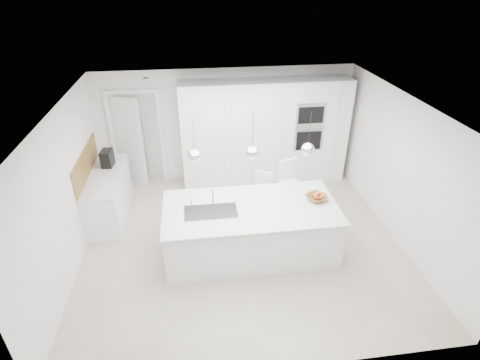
{
  "coord_description": "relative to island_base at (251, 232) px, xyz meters",
  "views": [
    {
      "loc": [
        -0.75,
        -5.23,
        4.28
      ],
      "look_at": [
        0.0,
        0.3,
        1.1
      ],
      "focal_mm": 28.0,
      "sensor_mm": 36.0,
      "label": 1
    }
  ],
  "objects": [
    {
      "name": "island_tap",
      "position": [
        -0.6,
        0.2,
        0.62
      ],
      "size": [
        0.02,
        0.02,
        0.3
      ],
      "primitive_type": "cylinder",
      "color": "white",
      "rests_on": "island_worktop"
    },
    {
      "name": "fruit_bowl",
      "position": [
        1.12,
        0.11,
        0.51
      ],
      "size": [
        0.45,
        0.45,
        0.08
      ],
      "primitive_type": "imported",
      "rotation": [
        0.0,
        0.0,
        0.43
      ],
      "color": "olive",
      "rests_on": "island_worktop"
    },
    {
      "name": "pendant_right",
      "position": [
        0.85,
        -0.0,
        1.47
      ],
      "size": [
        0.2,
        0.2,
        0.2
      ],
      "primitive_type": "sphere",
      "color": "white",
      "rests_on": "ceiling"
    },
    {
      "name": "apple_extra_3",
      "position": [
        1.09,
        0.15,
        0.54
      ],
      "size": [
        0.07,
        0.07,
        0.07
      ],
      "primitive_type": "sphere",
      "color": "#A41B29",
      "rests_on": "fruit_bowl"
    },
    {
      "name": "apple_b",
      "position": [
        1.16,
        0.15,
        0.54
      ],
      "size": [
        0.09,
        0.09,
        0.09
      ],
      "primitive_type": "sphere",
      "color": "#A41B29",
      "rests_on": "fruit_bowl"
    },
    {
      "name": "wall_left",
      "position": [
        -2.85,
        0.3,
        0.82
      ],
      "size": [
        0.0,
        5.0,
        5.0
      ],
      "primitive_type": "plane",
      "rotation": [
        1.57,
        0.0,
        1.57
      ],
      "color": "white",
      "rests_on": "ground"
    },
    {
      "name": "banana_bunch",
      "position": [
        1.15,
        0.08,
        0.58
      ],
      "size": [
        0.23,
        0.17,
        0.21
      ],
      "primitive_type": "torus",
      "rotation": [
        1.22,
        0.0,
        0.35
      ],
      "color": "yellow",
      "rests_on": "fruit_bowl"
    },
    {
      "name": "island_sink",
      "position": [
        -0.65,
        -0.0,
        0.39
      ],
      "size": [
        0.84,
        0.44,
        0.18
      ],
      "primitive_type": null,
      "color": "#3F3F42",
      "rests_on": "island_worktop"
    },
    {
      "name": "bar_stool_left",
      "position": [
        0.39,
        0.81,
        0.09
      ],
      "size": [
        0.51,
        0.57,
        1.04
      ],
      "primitive_type": null,
      "rotation": [
        0.0,
        0.0,
        -0.42
      ],
      "color": "white",
      "rests_on": "floor"
    },
    {
      "name": "apple_c",
      "position": [
        1.14,
        0.1,
        0.54
      ],
      "size": [
        0.08,
        0.08,
        0.08
      ],
      "primitive_type": "sphere",
      "color": "#A41B29",
      "rests_on": "fruit_bowl"
    },
    {
      "name": "left_worktop",
      "position": [
        -2.55,
        1.5,
        0.45
      ],
      "size": [
        0.62,
        1.82,
        0.04
      ],
      "primitive_type": "cube",
      "color": "white",
      "rests_on": "left_base_cabinets"
    },
    {
      "name": "doorway_frame",
      "position": [
        -2.05,
        2.77,
        0.59
      ],
      "size": [
        1.11,
        0.08,
        2.13
      ],
      "primitive_type": null,
      "color": "white",
      "rests_on": "floor"
    },
    {
      "name": "wall_back",
      "position": [
        -0.1,
        2.8,
        0.82
      ],
      "size": [
        5.5,
        0.0,
        5.5
      ],
      "primitive_type": "plane",
      "rotation": [
        1.57,
        0.0,
        0.0
      ],
      "color": "white",
      "rests_on": "ground"
    },
    {
      "name": "tall_cabinets",
      "position": [
        0.7,
        2.5,
        0.72
      ],
      "size": [
        3.6,
        0.6,
        2.3
      ],
      "primitive_type": "cube",
      "color": "white",
      "rests_on": "floor"
    },
    {
      "name": "pendant_left",
      "position": [
        -0.85,
        -0.0,
        1.47
      ],
      "size": [
        0.2,
        0.2,
        0.2
      ],
      "primitive_type": "sphere",
      "color": "white",
      "rests_on": "ceiling"
    },
    {
      "name": "island_base",
      "position": [
        0.0,
        0.0,
        0.0
      ],
      "size": [
        2.8,
        1.2,
        0.86
      ],
      "primitive_type": "cube",
      "color": "white",
      "rests_on": "floor"
    },
    {
      "name": "radiator",
      "position": [
        -1.73,
        2.76,
        0.42
      ],
      "size": [
        0.32,
        0.04,
        1.4
      ],
      "primitive_type": null,
      "color": "white",
      "rests_on": "floor"
    },
    {
      "name": "left_base_cabinets",
      "position": [
        -2.55,
        1.5,
        0.0
      ],
      "size": [
        0.6,
        1.8,
        0.86
      ],
      "primitive_type": "cube",
      "color": "white",
      "rests_on": "floor"
    },
    {
      "name": "espresso_machine",
      "position": [
        -2.53,
        1.86,
        0.63
      ],
      "size": [
        0.23,
        0.32,
        0.33
      ],
      "primitive_type": "cube",
      "rotation": [
        0.0,
        0.0,
        -0.11
      ],
      "color": "black",
      "rests_on": "left_worktop"
    },
    {
      "name": "hallway_door",
      "position": [
        -2.3,
        2.72,
        0.57
      ],
      "size": [
        0.76,
        0.38,
        2.0
      ],
      "primitive_type": "cube",
      "rotation": [
        0.0,
        0.0,
        -0.44
      ],
      "color": "white",
      "rests_on": "floor"
    },
    {
      "name": "floor",
      "position": [
        -0.1,
        0.3,
        -0.43
      ],
      "size": [
        5.5,
        5.5,
        0.0
      ],
      "primitive_type": "plane",
      "color": "#BDB29B",
      "rests_on": "ground"
    },
    {
      "name": "oak_backsplash",
      "position": [
        -2.84,
        1.5,
        0.72
      ],
      "size": [
        0.02,
        1.8,
        0.5
      ],
      "primitive_type": "cube",
      "color": "olive",
      "rests_on": "wall_left"
    },
    {
      "name": "ceiling",
      "position": [
        -0.1,
        0.3,
        2.07
      ],
      "size": [
        5.5,
        5.5,
        0.0
      ],
      "primitive_type": "plane",
      "rotation": [
        3.14,
        0.0,
        0.0
      ],
      "color": "white",
      "rests_on": "wall_back"
    },
    {
      "name": "pendant_mid",
      "position": [
        -0.0,
        -0.0,
        1.47
      ],
      "size": [
        0.2,
        0.2,
        0.2
      ],
      "primitive_type": "sphere",
      "color": "white",
      "rests_on": "ceiling"
    },
    {
      "name": "oven_stack",
      "position": [
        1.6,
        2.19,
        0.92
      ],
      "size": [
        0.62,
        0.04,
        1.05
      ],
      "primitive_type": null,
      "color": "#A5A5A8",
      "rests_on": "tall_cabinets"
    },
    {
      "name": "island_worktop",
      "position": [
        0.0,
        0.05,
        0.45
      ],
      "size": [
        2.84,
        1.4,
        0.04
      ],
      "primitive_type": "cube",
      "color": "white",
      "rests_on": "island_base"
    },
    {
      "name": "bar_stool_right",
      "position": [
        0.87,
        0.95,
        0.16
      ],
      "size": [
        0.53,
        0.63,
        1.17
      ],
      "primitive_type": null,
      "rotation": [
        0.0,
        0.0,
        0.3
      ],
      "color": "white",
      "rests_on": "floor"
    },
    {
      "name": "apple_a",
      "position": [
        1.13,
        0.15,
        0.54
      ],
      "size": [
        0.09,
        0.09,
        0.09
      ],
      "primitive_type": "sphere",
      "color": "#A41B29",
      "rests_on": "fruit_bowl"
    }
  ]
}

